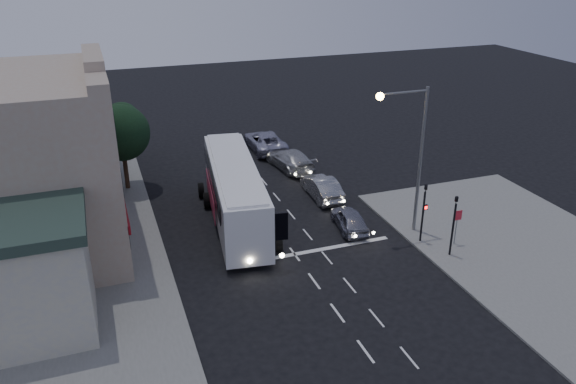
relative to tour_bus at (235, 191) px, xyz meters
name	(u,v)px	position (x,y,z in m)	size (l,w,h in m)	color
ground	(307,272)	(2.09, -7.27, -2.14)	(120.00, 120.00, 0.00)	black
sidewalk_near	(550,265)	(15.09, -11.27, -2.08)	(12.00, 24.00, 0.12)	slate
sidewalk_far	(56,243)	(-10.91, 0.73, -2.08)	(12.00, 50.00, 0.12)	slate
road_markings	(307,240)	(3.38, -3.96, -2.13)	(8.00, 30.55, 0.01)	silver
tour_bus	(235,191)	(0.00, 0.00, 0.00)	(4.34, 13.15, 3.95)	white
car_suv	(350,219)	(6.43, -3.47, -1.46)	(1.60, 3.98, 1.35)	gray
car_sedan_a	(322,187)	(6.68, 1.59, -1.37)	(1.64, 4.69, 1.55)	#999999
car_sedan_b	(290,159)	(6.48, 7.61, -1.35)	(2.21, 5.44, 1.58)	#AFAFAF
car_sedan_c	(265,141)	(5.96, 12.49, -1.32)	(2.71, 5.87, 1.63)	#9E9DB2
traffic_signal_main	(424,206)	(9.69, -6.49, 0.28)	(0.25, 0.35, 4.10)	black
traffic_signal_side	(454,218)	(10.39, -8.47, 0.28)	(0.18, 0.15, 4.10)	black
regulatory_sign	(457,222)	(11.39, -7.51, -0.54)	(0.45, 0.12, 2.20)	slate
streetlight	(412,145)	(9.44, -5.07, 3.60)	(3.32, 0.44, 9.00)	slate
main_building	(23,165)	(-11.87, 0.73, 3.02)	(10.12, 12.00, 11.00)	tan
low_building_south	(5,278)	(-12.41, -7.77, 0.86)	(7.40, 5.40, 5.70)	#A4A39E
low_building_north	(45,133)	(-11.41, 12.73, 1.25)	(9.40, 9.40, 6.50)	#A4A39E
street_tree	(121,130)	(-6.12, 7.75, 2.36)	(4.00, 4.00, 6.20)	black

